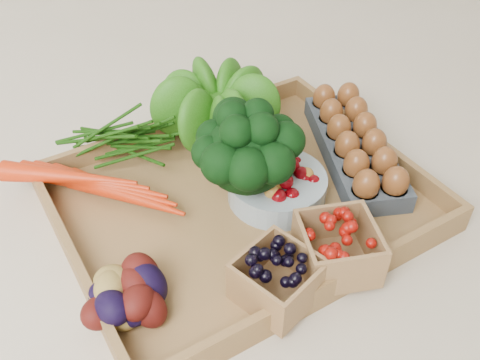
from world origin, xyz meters
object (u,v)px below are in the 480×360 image
cherry_bowl (277,187)px  egg_carton (354,150)px  broccoli (247,173)px  tray (240,204)px

cherry_bowl → egg_carton: cherry_bowl is taller
broccoli → egg_carton: (0.22, 0.00, -0.05)m
cherry_bowl → egg_carton: bearing=4.7°
broccoli → cherry_bowl: (0.05, -0.01, -0.05)m
egg_carton → broccoli: bearing=-155.8°
egg_carton → cherry_bowl: bearing=-152.3°
tray → broccoli: 0.07m
cherry_bowl → broccoli: bearing=169.7°
broccoli → egg_carton: bearing=1.2°
tray → cherry_bowl: cherry_bowl is taller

